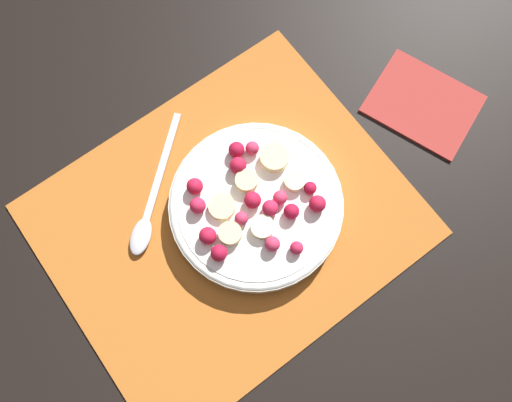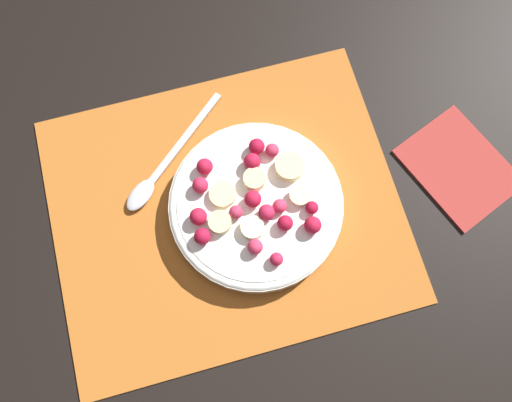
% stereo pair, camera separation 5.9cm
% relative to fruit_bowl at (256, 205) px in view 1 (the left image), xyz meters
% --- Properties ---
extents(ground_plane, '(3.00, 3.00, 0.00)m').
position_rel_fruit_bowl_xyz_m(ground_plane, '(0.04, -0.01, -0.02)').
color(ground_plane, black).
extents(placemat, '(0.43, 0.36, 0.01)m').
position_rel_fruit_bowl_xyz_m(placemat, '(0.04, -0.01, -0.02)').
color(placemat, '#B26023').
rests_on(placemat, ground_plane).
extents(fruit_bowl, '(0.21, 0.21, 0.05)m').
position_rel_fruit_bowl_xyz_m(fruit_bowl, '(0.00, 0.00, 0.00)').
color(fruit_bowl, silver).
rests_on(fruit_bowl, placemat).
extents(spoon, '(0.16, 0.14, 0.01)m').
position_rel_fruit_bowl_xyz_m(spoon, '(0.11, -0.08, -0.01)').
color(spoon, silver).
rests_on(spoon, placemat).
extents(napkin, '(0.15, 0.17, 0.01)m').
position_rel_fruit_bowl_xyz_m(napkin, '(-0.27, 0.02, -0.02)').
color(napkin, '#A3332D').
rests_on(napkin, ground_plane).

